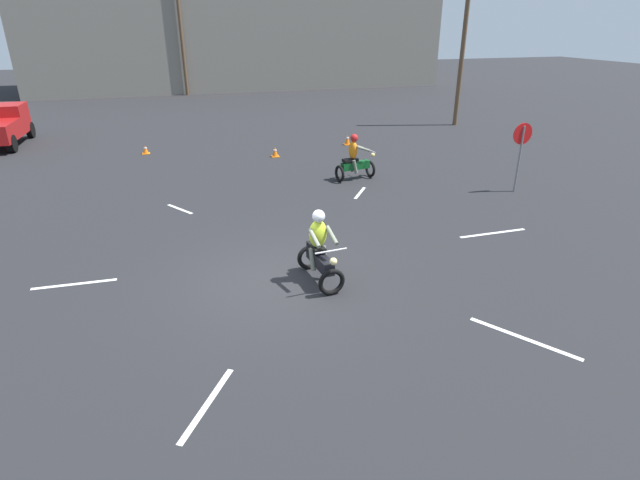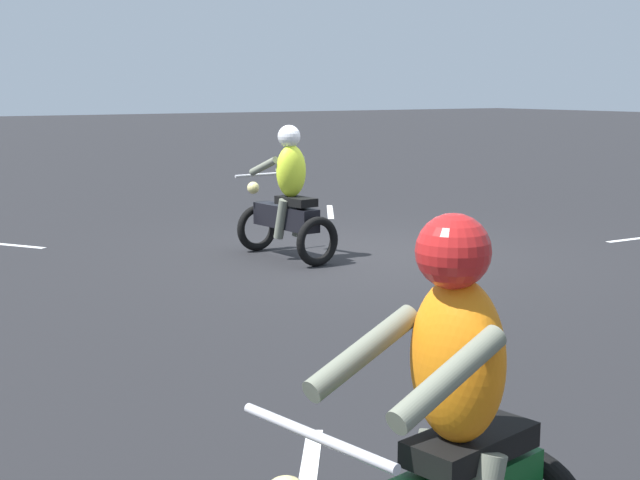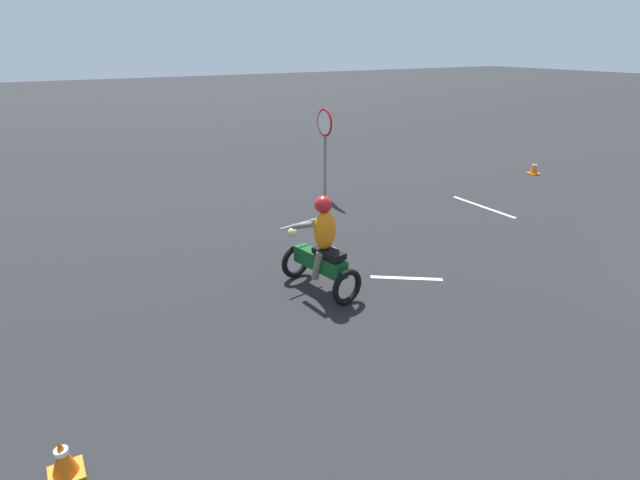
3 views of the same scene
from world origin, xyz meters
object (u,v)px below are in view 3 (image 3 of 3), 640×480
at_px(motorcycle_rider_background, 321,251).
at_px(traffic_cone_mid_center, 534,168).
at_px(traffic_cone_near_left, 63,458).
at_px(stop_sign, 325,135).

distance_m(motorcycle_rider_background, traffic_cone_mid_center, 10.39).
bearing_deg(traffic_cone_near_left, motorcycle_rider_background, -63.45).
bearing_deg(stop_sign, traffic_cone_mid_center, -100.61).
bearing_deg(motorcycle_rider_background, stop_sign, 48.14).
relative_size(motorcycle_rider_background, stop_sign, 0.72).
bearing_deg(traffic_cone_near_left, traffic_cone_mid_center, -68.60).
height_order(traffic_cone_near_left, traffic_cone_mid_center, traffic_cone_mid_center).
bearing_deg(traffic_cone_mid_center, stop_sign, 79.39).
height_order(stop_sign, traffic_cone_mid_center, stop_sign).
relative_size(motorcycle_rider_background, traffic_cone_mid_center, 3.99).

